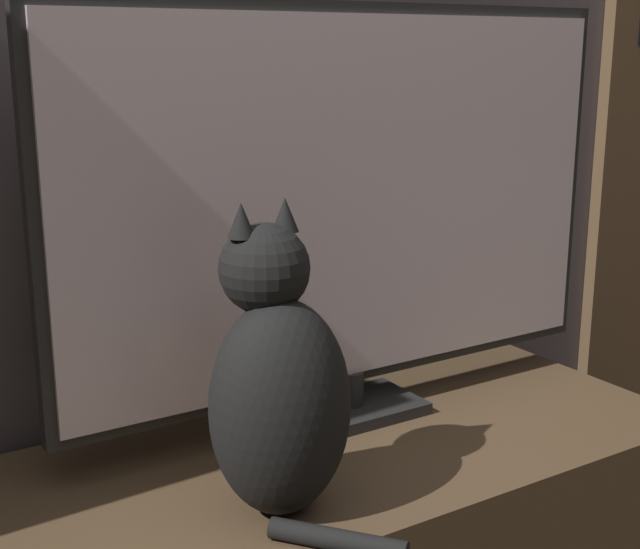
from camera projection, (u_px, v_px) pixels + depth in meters
name	position (u px, v px, depth m)	size (l,w,h in m)	color
tv	(351.00, 209.00, 1.44)	(1.03, 0.14, 0.68)	black
cat	(277.00, 389.00, 1.18)	(0.20, 0.30, 0.42)	black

